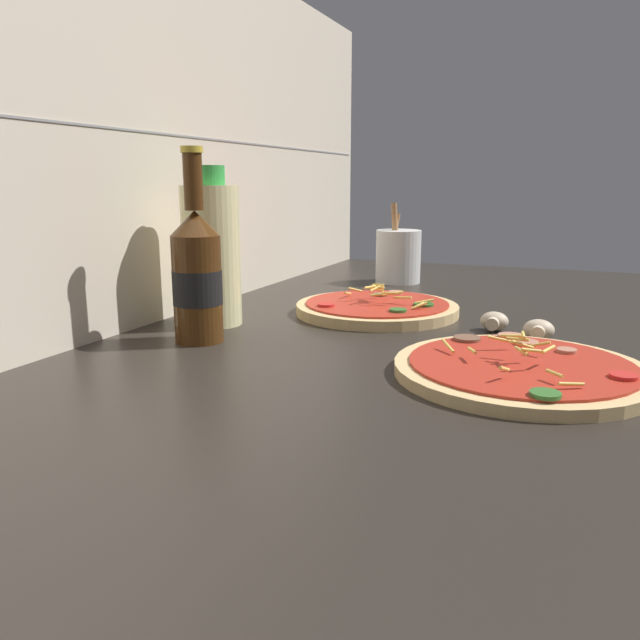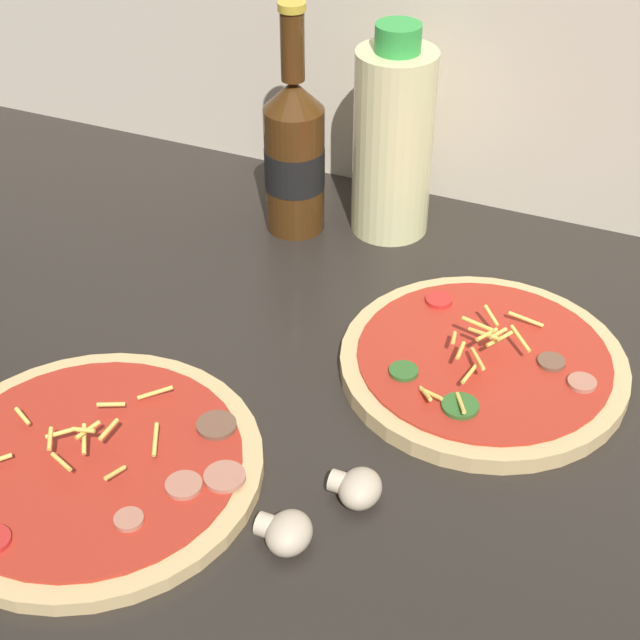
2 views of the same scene
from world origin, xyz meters
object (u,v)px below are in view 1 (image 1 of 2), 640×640
at_px(pizza_far, 377,308).
at_px(pizza_near, 521,369).
at_px(beer_bottle, 197,274).
at_px(utensil_crock, 398,256).
at_px(oil_bottle, 211,253).
at_px(mushroom_right, 539,330).
at_px(mushroom_left, 494,322).

bearing_deg(pizza_far, pizza_near, -136.01).
xyz_separation_m(pizza_far, beer_bottle, (-0.26, 0.16, 0.08)).
bearing_deg(utensil_crock, oil_bottle, 163.34).
distance_m(mushroom_right, utensil_crock, 0.51).
relative_size(beer_bottle, mushroom_right, 5.93).
bearing_deg(mushroom_left, utensil_crock, 33.61).
xyz_separation_m(pizza_far, mushroom_left, (-0.05, -0.19, 0.00)).
bearing_deg(pizza_near, mushroom_left, 15.21).
bearing_deg(pizza_near, beer_bottle, 90.75).
xyz_separation_m(pizza_far, utensil_crock, (0.32, 0.06, 0.05)).
distance_m(pizza_far, mushroom_left, 0.19).
bearing_deg(oil_bottle, utensil_crock, -16.66).
height_order(mushroom_left, mushroom_right, same).
height_order(mushroom_left, utensil_crock, utensil_crock).
relative_size(beer_bottle, mushroom_left, 6.08).
bearing_deg(mushroom_left, pizza_near, -164.79).
xyz_separation_m(pizza_near, oil_bottle, (0.09, 0.45, 0.10)).
relative_size(pizza_far, utensil_crock, 1.57).
height_order(pizza_near, oil_bottle, oil_bottle).
xyz_separation_m(pizza_near, pizza_far, (0.25, 0.24, 0.00)).
height_order(mushroom_right, utensil_crock, utensil_crock).
bearing_deg(mushroom_left, mushroom_right, -117.49).
bearing_deg(pizza_near, utensil_crock, 27.68).
distance_m(pizza_far, mushroom_right, 0.26).
relative_size(pizza_near, mushroom_right, 6.49).
bearing_deg(mushroom_right, beer_bottle, 113.28).
height_order(oil_bottle, utensil_crock, oil_bottle).
relative_size(mushroom_left, utensil_crock, 0.25).
distance_m(oil_bottle, mushroom_right, 0.47).
bearing_deg(mushroom_right, pizza_near, 177.96).
distance_m(oil_bottle, utensil_crock, 0.51).
distance_m(beer_bottle, oil_bottle, 0.10).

